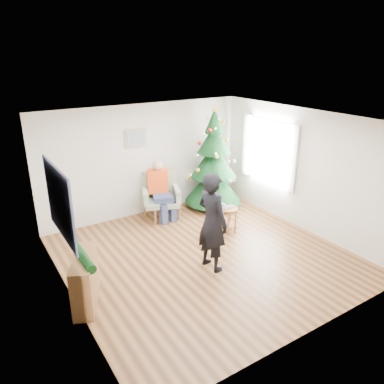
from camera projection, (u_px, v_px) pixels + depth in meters
floor at (204, 256)px, 7.17m from camera, size 5.00×5.00×0.00m
ceiling at (206, 120)px, 6.24m from camera, size 5.00×5.00×0.00m
wall_back at (145, 160)px, 8.68m from camera, size 5.00×0.00×5.00m
wall_front at (316, 252)px, 4.73m from camera, size 5.00×0.00×5.00m
wall_left at (64, 225)px, 5.45m from camera, size 0.00×5.00×5.00m
wall_right at (302, 170)px, 7.96m from camera, size 0.00×5.00×5.00m
window_panel at (269, 151)px, 8.66m from camera, size 0.04×1.30×1.40m
curtains at (268, 151)px, 8.65m from camera, size 0.05×1.75×1.50m
christmas_tree at (214, 162)px, 9.10m from camera, size 1.40×1.40×2.53m
stool at (229, 220)px, 7.99m from camera, size 0.38×0.38×0.57m
laptop at (230, 208)px, 7.89m from camera, size 0.34×0.25×0.02m
armchair at (161, 201)px, 8.74m from camera, size 1.01×0.99×1.04m
seated_person at (161, 189)px, 8.57m from camera, size 0.58×0.75×1.37m
standing_man at (212, 222)px, 6.49m from camera, size 0.52×0.71×1.80m
game_controller at (223, 204)px, 6.46m from camera, size 0.05×0.13×0.04m
console at (85, 280)px, 5.72m from camera, size 0.68×1.03×0.80m
garland at (82, 256)px, 5.57m from camera, size 0.14×0.90×0.14m
tapestry at (59, 202)px, 5.62m from camera, size 0.03×1.50×1.15m
framed_picture at (136, 138)px, 8.35m from camera, size 0.52×0.05×0.42m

